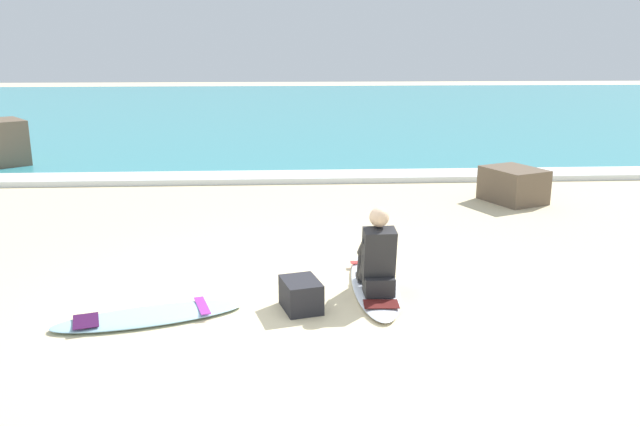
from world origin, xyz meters
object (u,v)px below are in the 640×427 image
(surfboard_spare_near, at_px, (150,316))
(beach_bag, at_px, (301,295))
(surfboard_main, at_px, (375,283))
(surfer_seated, at_px, (377,259))
(shoreline_rock, at_px, (513,185))

(surfboard_spare_near, xyz_separation_m, beach_bag, (1.53, 0.17, 0.12))
(surfboard_main, bearing_deg, beach_bag, -144.46)
(surfer_seated, distance_m, beach_bag, 0.93)
(surfboard_spare_near, bearing_deg, surfboard_main, 18.16)
(shoreline_rock, bearing_deg, beach_bag, -130.29)
(surfboard_main, relative_size, shoreline_rock, 2.24)
(surfboard_main, relative_size, surfer_seated, 2.34)
(surfboard_spare_near, bearing_deg, beach_bag, 6.35)
(surfer_seated, height_order, shoreline_rock, surfer_seated)
(shoreline_rock, bearing_deg, surfboard_spare_near, -138.83)
(surfer_seated, xyz_separation_m, beach_bag, (-0.84, -0.30, -0.28))
(surfer_seated, height_order, surfboard_spare_near, surfer_seated)
(surfboard_spare_near, distance_m, shoreline_rock, 7.13)
(surfboard_spare_near, relative_size, beach_bag, 4.09)
(surfer_seated, height_order, beach_bag, surfer_seated)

